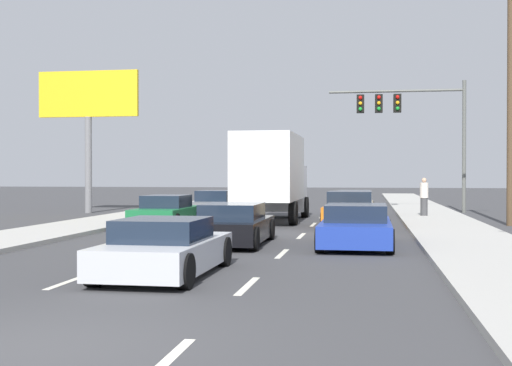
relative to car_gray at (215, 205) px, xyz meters
name	(u,v)px	position (x,y,z in m)	size (l,w,h in m)	color
ground_plane	(287,216)	(3.27, 1.17, -0.57)	(140.00, 140.00, 0.00)	#3D3D3F
sidewalk_right	(443,224)	(10.03, -3.83, -0.50)	(3.02, 80.00, 0.14)	#B2AFA8
sidewalk_left	(114,220)	(-3.49, -3.83, -0.50)	(3.02, 80.00, 0.14)	#B2AFA8
lane_markings	(279,220)	(3.27, -1.62, -0.56)	(3.54, 57.00, 0.01)	silver
car_gray	(215,205)	(0.00, 0.00, 0.00)	(1.83, 4.17, 1.25)	slate
car_green	(166,213)	(-0.37, -6.61, 0.00)	(1.82, 4.09, 1.23)	#196B38
box_truck	(272,173)	(3.11, -2.71, 1.50)	(2.56, 7.55, 3.64)	white
car_black	(234,225)	(3.34, -12.19, -0.01)	(1.89, 4.25, 1.19)	black
car_silver	(165,249)	(3.13, -18.17, -0.04)	(1.97, 4.18, 1.15)	#B7BABF
car_tan	(354,204)	(6.48, 1.84, 0.00)	(1.90, 4.14, 1.24)	tan
car_orange	(350,211)	(6.44, -5.18, 0.04)	(2.02, 4.23, 1.37)	orange
car_blue	(356,227)	(6.79, -11.99, -0.02)	(2.02, 4.69, 1.17)	#1E389E
traffic_signal_mast	(402,112)	(8.88, 5.50, 4.72)	(7.13, 0.69, 6.92)	#595B56
utility_pole_mid	(511,91)	(12.61, -3.45, 4.69)	(1.80, 0.28, 10.22)	brown
roadside_billboard	(88,108)	(-7.24, 2.19, 4.89)	(5.40, 0.36, 7.39)	slate
pedestrian_near_corner	(424,197)	(9.64, 0.32, 0.43)	(0.38, 0.38, 1.72)	#3F3F42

